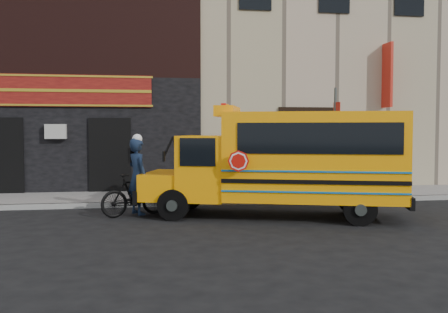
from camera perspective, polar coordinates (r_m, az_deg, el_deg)
name	(u,v)px	position (r m, az deg, el deg)	size (l,w,h in m)	color
ground	(224,220)	(12.81, 0.04, -7.28)	(120.00, 120.00, 0.00)	black
curb	(211,203)	(15.34, -1.49, -5.29)	(40.00, 0.20, 0.15)	gray
sidewalk	(205,196)	(16.81, -2.15, -4.56)	(40.00, 3.00, 0.15)	#65625E
building	(188,46)	(23.31, -4.19, 12.47)	(20.00, 10.70, 12.00)	tan
school_bus	(287,160)	(13.20, 7.20, -0.40)	(7.22, 4.09, 2.92)	black
sign_pole	(335,140)	(15.99, 12.59, 1.81)	(0.12, 0.31, 3.62)	#3B433F
bicycle	(135,195)	(13.56, -10.16, -4.33)	(0.53, 1.89, 1.13)	black
cyclist	(138,178)	(13.47, -9.85, -2.46)	(0.74, 0.49, 2.03)	#111D33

